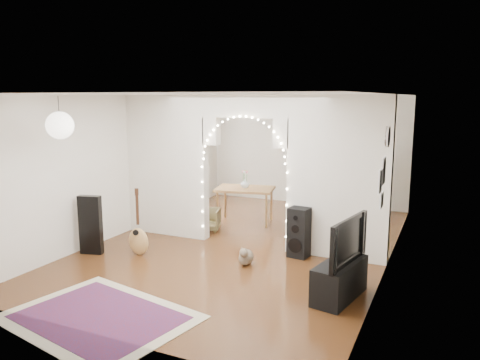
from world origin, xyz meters
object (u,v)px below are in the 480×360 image
at_px(acoustic_guitar, 138,231).
at_px(dining_table, 245,191).
at_px(media_console, 340,280).
at_px(dining_chair_left, 207,220).
at_px(dining_chair_right, 307,218).
at_px(bookcase, 333,180).
at_px(floor_speaker, 299,233).

distance_m(acoustic_guitar, dining_table, 2.81).
bearing_deg(acoustic_guitar, media_console, -28.13).
bearing_deg(dining_table, media_console, -59.34).
distance_m(dining_chair_left, dining_chair_right, 1.99).
height_order(dining_table, dining_chair_right, dining_table).
height_order(media_console, dining_chair_left, media_console).
height_order(dining_chair_left, dining_chair_right, dining_chair_right).
bearing_deg(bookcase, dining_chair_left, -102.50).
bearing_deg(dining_table, dining_chair_left, -127.81).
height_order(floor_speaker, dining_chair_left, floor_speaker).
bearing_deg(floor_speaker, media_console, -46.69).
bearing_deg(dining_table, bookcase, 41.20).
xyz_separation_m(acoustic_guitar, dining_chair_right, (2.19, 2.57, -0.16)).
relative_size(media_console, dining_chair_right, 1.73).
xyz_separation_m(dining_table, dining_chair_left, (-0.44, -0.88, -0.46)).
xyz_separation_m(acoustic_guitar, bookcase, (2.24, 4.58, 0.29)).
distance_m(floor_speaker, dining_table, 2.39).
distance_m(bookcase, dining_chair_right, 2.06).
xyz_separation_m(floor_speaker, dining_chair_left, (-2.15, 0.77, -0.20)).
bearing_deg(dining_chair_left, acoustic_guitar, -118.14).
bearing_deg(dining_chair_right, dining_table, 167.76).
relative_size(acoustic_guitar, media_console, 0.98).
distance_m(media_console, dining_chair_right, 3.17).
relative_size(acoustic_guitar, dining_chair_right, 1.69).
bearing_deg(floor_speaker, dining_chair_right, 108.68).
xyz_separation_m(floor_speaker, dining_table, (-1.71, 1.65, 0.26)).
distance_m(acoustic_guitar, dining_chair_right, 3.38).
relative_size(acoustic_guitar, bookcase, 0.69).
xyz_separation_m(media_console, dining_chair_left, (-3.15, 2.12, -0.03)).
bearing_deg(bookcase, floor_speaker, -64.04).
distance_m(media_console, bookcase, 5.08).
bearing_deg(dining_chair_left, media_console, -50.99).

